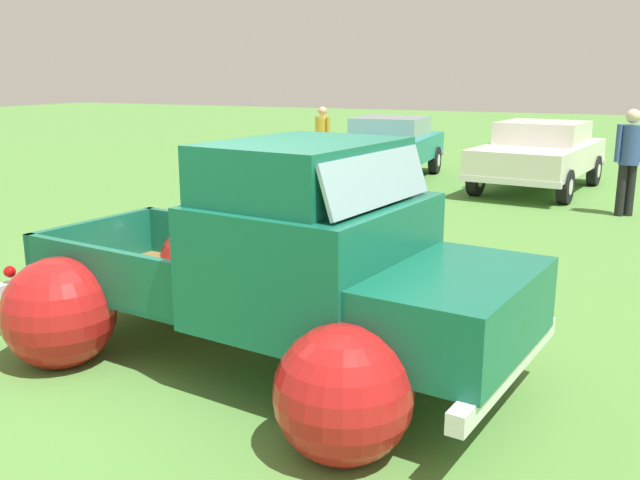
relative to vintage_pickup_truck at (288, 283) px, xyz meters
The scene contains 6 objects.
ground_plane 0.85m from the vintage_pickup_truck, behind, with size 80.00×80.00×0.00m, color #548C3D.
vintage_pickup_truck is the anchor object (origin of this frame).
show_car_0 10.87m from the vintage_pickup_truck, 105.35° to the left, with size 2.13×4.30×1.43m.
show_car_1 10.37m from the vintage_pickup_truck, 87.15° to the left, with size 2.42×4.33×1.43m.
spectator_0 11.60m from the vintage_pickup_truck, 113.58° to the left, with size 0.52×0.46×1.63m.
spectator_1 8.51m from the vintage_pickup_truck, 74.41° to the left, with size 0.50×0.47×1.83m.
Camera 1 is at (2.93, -4.86, 2.43)m, focal length 39.01 mm.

